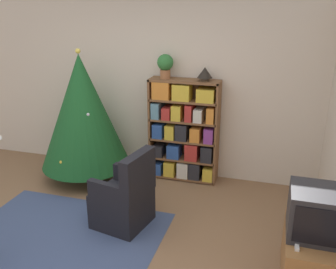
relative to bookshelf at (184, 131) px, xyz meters
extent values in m
plane|color=#846042|center=(-0.45, -2.10, -0.73)|extent=(14.00, 14.00, 0.00)
cube|color=beige|center=(-0.45, 0.23, 0.57)|extent=(8.00, 0.10, 2.60)
cube|color=#3D4C70|center=(-0.91, -1.90, -0.72)|extent=(2.15, 1.79, 0.01)
cube|color=brown|center=(-0.47, 0.01, 0.00)|extent=(0.03, 0.30, 1.45)
cube|color=brown|center=(0.47, 0.01, 0.00)|extent=(0.03, 0.30, 1.45)
cube|color=brown|center=(0.00, 0.01, 0.71)|extent=(0.97, 0.30, 0.03)
cube|color=brown|center=(0.00, 0.16, 0.00)|extent=(0.97, 0.01, 1.45)
cube|color=brown|center=(0.00, 0.01, -0.70)|extent=(0.94, 0.30, 0.03)
cube|color=#284C93|center=(-0.38, -0.03, -0.60)|extent=(0.15, 0.21, 0.17)
cube|color=gold|center=(-0.18, -0.03, -0.58)|extent=(0.16, 0.22, 0.21)
cube|color=beige|center=(0.02, -0.01, -0.57)|extent=(0.16, 0.26, 0.23)
cube|color=#232328|center=(0.19, -0.02, -0.56)|extent=(0.16, 0.24, 0.24)
cube|color=gold|center=(0.38, -0.01, -0.59)|extent=(0.14, 0.26, 0.18)
cube|color=brown|center=(0.00, 0.01, -0.41)|extent=(0.94, 0.30, 0.03)
cube|color=#232328|center=(-0.36, -0.03, -0.32)|extent=(0.14, 0.22, 0.16)
cube|color=#284C93|center=(-0.13, -0.03, -0.30)|extent=(0.17, 0.22, 0.19)
cube|color=#B22D28|center=(0.14, -0.03, -0.28)|extent=(0.18, 0.22, 0.24)
cube|color=#232328|center=(0.35, -0.03, -0.29)|extent=(0.15, 0.22, 0.22)
cube|color=brown|center=(0.00, 0.01, -0.13)|extent=(0.94, 0.30, 0.03)
cube|color=#284C93|center=(-0.35, -0.01, -0.01)|extent=(0.14, 0.25, 0.20)
cube|color=gold|center=(-0.18, -0.01, -0.01)|extent=(0.13, 0.25, 0.20)
cube|color=#232328|center=(-0.01, 0.00, 0.00)|extent=(0.16, 0.27, 0.23)
cube|color=orange|center=(0.18, -0.03, -0.02)|extent=(0.14, 0.22, 0.19)
cube|color=#843889|center=(0.37, -0.03, -0.01)|extent=(0.13, 0.22, 0.20)
cube|color=brown|center=(0.00, 0.01, 0.16)|extent=(0.94, 0.30, 0.03)
cube|color=#5B899E|center=(-0.38, 0.00, 0.28)|extent=(0.11, 0.27, 0.22)
cube|color=#B22D28|center=(-0.23, -0.01, 0.25)|extent=(0.12, 0.26, 0.17)
cube|color=gold|center=(-0.08, -0.03, 0.27)|extent=(0.13, 0.22, 0.21)
cube|color=#B22D28|center=(0.09, -0.01, 0.29)|extent=(0.09, 0.27, 0.23)
cube|color=beige|center=(0.22, 0.00, 0.26)|extent=(0.12, 0.28, 0.18)
cube|color=orange|center=(0.38, -0.01, 0.28)|extent=(0.10, 0.25, 0.21)
cube|color=brown|center=(0.00, 0.01, 0.44)|extent=(0.94, 0.30, 0.03)
cube|color=orange|center=(-0.30, -0.02, 0.58)|extent=(0.24, 0.24, 0.24)
cube|color=gold|center=(-0.02, -0.03, 0.56)|extent=(0.24, 0.23, 0.22)
cube|color=gold|center=(0.31, 0.00, 0.54)|extent=(0.24, 0.28, 0.18)
cube|color=#996638|center=(1.62, -1.75, -0.48)|extent=(0.44, 0.82, 0.51)
cube|color=#28282D|center=(1.62, -1.75, -0.01)|extent=(0.44, 0.46, 0.43)
cube|color=black|center=(1.62, -1.99, -0.01)|extent=(0.36, 0.01, 0.34)
cube|color=white|center=(1.49, -2.00, -0.21)|extent=(0.04, 0.12, 0.02)
cylinder|color=#4C3323|center=(-1.35, -0.38, -0.68)|extent=(0.36, 0.36, 0.10)
cylinder|color=brown|center=(-1.35, -0.38, -0.57)|extent=(0.08, 0.08, 0.12)
cone|color=#195123|center=(-1.35, -0.38, 0.28)|extent=(1.25, 1.25, 1.58)
sphere|color=#335BB2|center=(-1.59, -0.38, 0.43)|extent=(0.04, 0.04, 0.04)
sphere|color=silver|center=(-1.16, -0.59, 0.31)|extent=(0.05, 0.05, 0.05)
sphere|color=#335BB2|center=(-1.35, -0.25, 0.72)|extent=(0.05, 0.05, 0.05)
sphere|color=gold|center=(-1.43, -0.88, -0.29)|extent=(0.06, 0.06, 0.06)
sphere|color=gold|center=(-1.36, 0.05, -0.07)|extent=(0.04, 0.04, 0.04)
sphere|color=#E5CC4C|center=(-1.35, -0.38, 1.10)|extent=(0.07, 0.07, 0.07)
cube|color=black|center=(-0.38, -1.36, -0.52)|extent=(0.66, 0.66, 0.42)
cube|color=black|center=(-0.15, -1.40, -0.06)|extent=(0.23, 0.57, 0.50)
cube|color=black|center=(-0.33, -1.12, -0.21)|extent=(0.51, 0.18, 0.20)
cube|color=black|center=(-0.42, -1.59, -0.21)|extent=(0.51, 0.18, 0.20)
cylinder|color=#935B38|center=(-0.27, 0.01, 0.78)|extent=(0.14, 0.14, 0.12)
sphere|color=#2D7033|center=(-0.27, 0.01, 0.94)|extent=(0.22, 0.22, 0.22)
cylinder|color=#473828|center=(0.27, 0.01, 0.74)|extent=(0.12, 0.12, 0.04)
cone|color=black|center=(0.27, 0.01, 0.83)|extent=(0.20, 0.20, 0.14)
cube|color=beige|center=(-0.98, -0.72, -0.71)|extent=(0.21, 0.17, 0.03)
cube|color=#232328|center=(-0.98, -0.73, -0.68)|extent=(0.21, 0.17, 0.03)
cube|color=orange|center=(-0.99, -0.73, -0.65)|extent=(0.21, 0.16, 0.02)
camera|label=1|loc=(1.20, -4.82, 1.72)|focal=40.00mm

